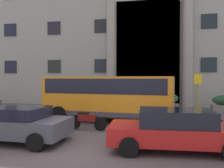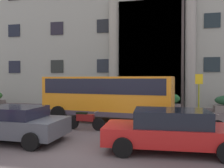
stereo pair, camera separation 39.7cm
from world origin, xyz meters
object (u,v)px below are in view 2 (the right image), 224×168
Objects in this scene: motorcycle_far_end at (200,124)px; lamppost_plaza_centre at (183,45)px; bus_stop_sign at (199,91)px; hedge_planter_far_west at (168,102)px; parked_coupe_end at (171,130)px; parked_sedan_far at (15,123)px; hedge_planter_far_east at (70,100)px; scooter_by_planter at (84,120)px; orange_minibus at (108,94)px; hedge_planter_entrance_left at (111,101)px.

lamppost_plaza_centre reaches higher than motorcycle_far_end.
hedge_planter_far_west is at bearing 119.20° from bus_stop_sign.
hedge_planter_far_west is 9.90m from parked_coupe_end.
parked_sedan_far is 1.95× the size of motorcycle_far_end.
motorcycle_far_end is at bearing -37.31° from hedge_planter_far_east.
hedge_planter_far_east reaches higher than scooter_by_planter.
scooter_by_planter is at bearing 52.88° from parked_sedan_far.
hedge_planter_far_west is at bearing 82.85° from motorcycle_far_end.
lamppost_plaza_centre is (8.62, -1.33, 3.91)m from hedge_planter_far_east.
orange_minibus is 6.26m from lamppost_plaza_centre.
parked_coupe_end is 4.58m from scooter_by_planter.
bus_stop_sign is (5.11, 1.98, 0.13)m from orange_minibus.
lamppost_plaza_centre reaches higher than scooter_by_planter.
hedge_planter_far_east is at bearing 102.30° from parked_sedan_far.
parked_coupe_end is 5.85m from parked_sedan_far.
hedge_planter_far_east is at bearing 139.13° from orange_minibus.
hedge_planter_entrance_left is 0.88× the size of scooter_by_planter.
bus_stop_sign is at bearing 72.02° from parked_coupe_end.
motorcycle_far_end is (7.17, 2.75, -0.24)m from parked_sedan_far.
scooter_by_planter is at bearing -117.82° from hedge_planter_far_west.
bus_stop_sign is 9.90m from hedge_planter_far_east.
lamppost_plaza_centre reaches higher than hedge_planter_far_east.
orange_minibus is at bearing -47.27° from hedge_planter_far_east.
lamppost_plaza_centre reaches higher than parked_sedan_far.
hedge_planter_far_west is 8.47m from scooter_by_planter.
motorcycle_far_end is 6.92m from lamppost_plaza_centre.
orange_minibus reaches higher than hedge_planter_far_west.
orange_minibus is at bearing -78.34° from hedge_planter_entrance_left.
hedge_planter_far_west is 7.31m from motorcycle_far_end.
motorcycle_far_end is (4.63, -2.13, -1.07)m from orange_minibus.
hedge_planter_far_west is at bearing 86.43° from parked_coupe_end.
hedge_planter_far_east is at bearing 120.65° from scooter_by_planter.
hedge_planter_entrance_left is at bearing 1.73° from hedge_planter_far_east.
bus_stop_sign reaches higher than orange_minibus.
hedge_planter_far_west is at bearing 60.82° from parked_sedan_far.
hedge_planter_far_west is at bearing 62.73° from orange_minibus.
hedge_planter_far_east is 7.74m from hedge_planter_far_west.
scooter_by_planter is at bearing 166.21° from motorcycle_far_end.
parked_coupe_end reaches higher than hedge_planter_far_west.
bus_stop_sign reaches higher than hedge_planter_far_east.
hedge_planter_entrance_left is at bearing -176.68° from hedge_planter_far_west.
lamppost_plaza_centre is at bearing 76.82° from motorcycle_far_end.
orange_minibus is 4.11× the size of hedge_planter_far_east.
orange_minibus is 1.86× the size of parked_sedan_far.
hedge_planter_entrance_left is at bearing 164.75° from lamppost_plaza_centre.
lamppost_plaza_centre is at bearing 44.87° from orange_minibus.
hedge_planter_far_east is 1.01× the size of hedge_planter_far_west.
orange_minibus is 5.91m from parked_coupe_end.
lamppost_plaza_centre is (0.95, 8.21, 3.91)m from parked_coupe_end.
bus_stop_sign is 0.68× the size of parked_sedan_far.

